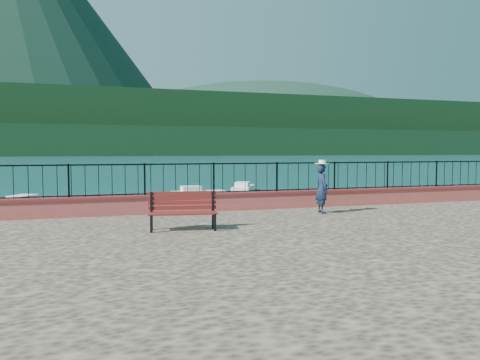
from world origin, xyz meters
TOP-DOWN VIEW (x-y plane):
  - ground at (0.00, 0.00)m, footprint 2000.00×2000.00m
  - promenade at (0.00, -6.00)m, footprint 30.00×20.00m
  - parapet at (0.00, 3.70)m, footprint 28.00×0.46m
  - railing at (0.00, 3.70)m, footprint 27.00×0.05m
  - dock at (-2.00, 12.00)m, footprint 2.00×16.00m
  - far_forest at (0.00, 300.00)m, footprint 900.00×60.00m
  - foothills at (0.00, 360.00)m, footprint 900.00×120.00m
  - companion_hill at (220.00, 560.00)m, footprint 448.00×384.00m
  - park_bench at (-1.98, 0.40)m, footprint 1.74×0.80m
  - person at (2.76, 2.13)m, footprint 0.41×0.59m
  - hat at (2.76, 2.13)m, footprint 0.44×0.44m
  - boat_0 at (-3.87, 12.38)m, footprint 3.95×2.67m
  - boat_1 at (1.90, 11.79)m, footprint 3.64×2.24m
  - boat_2 at (7.81, 13.44)m, footprint 4.02×1.89m
  - boat_3 at (-7.15, 17.04)m, footprint 3.10×4.25m
  - boat_4 at (3.05, 19.96)m, footprint 3.66×1.37m
  - boat_5 at (7.38, 23.32)m, footprint 3.02×4.27m

SIDE VIEW (x-z plane):
  - ground at x=0.00m, z-range 0.00..0.00m
  - companion_hill at x=220.00m, z-range -90.00..90.00m
  - dock at x=-2.00m, z-range 0.00..0.30m
  - boat_0 at x=-3.87m, z-range 0.00..0.80m
  - boat_1 at x=1.90m, z-range 0.00..0.80m
  - boat_2 at x=7.81m, z-range 0.00..0.80m
  - boat_3 at x=-7.15m, z-range 0.00..0.80m
  - boat_4 at x=3.05m, z-range 0.00..0.80m
  - boat_5 at x=7.38m, z-range 0.00..0.80m
  - promenade at x=0.00m, z-range 0.00..1.20m
  - park_bench at x=-1.98m, z-range 1.02..1.95m
  - parapet at x=0.00m, z-range 1.20..1.78m
  - person at x=2.76m, z-range 1.20..2.74m
  - railing at x=0.00m, z-range 1.78..2.73m
  - hat at x=2.76m, z-range 2.74..2.86m
  - far_forest at x=0.00m, z-range 0.00..18.00m
  - foothills at x=0.00m, z-range 0.00..44.00m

